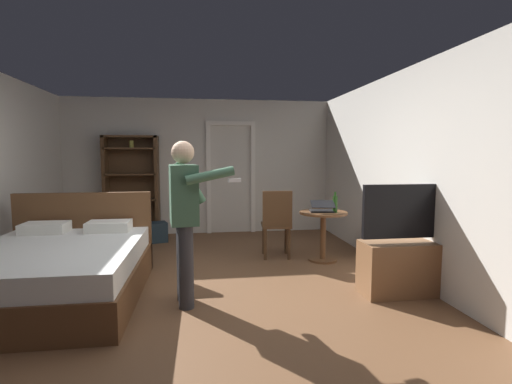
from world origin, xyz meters
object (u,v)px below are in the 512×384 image
object	(u,v)px
suitcase_dark	(134,230)
wooden_chair	(277,221)
bed	(58,270)
bottle_on_table	(335,204)
person_blue_shirt	(185,212)
side_table	(323,228)
bookshelf	(132,183)
laptop	(322,209)
suitcase_small	(148,233)
tv_flatscreen	(404,260)

from	to	relation	value
suitcase_dark	wooden_chair	bearing A→B (deg)	-31.79
bed	bottle_on_table	size ratio (longest dim) A/B	7.29
bed	person_blue_shirt	size ratio (longest dim) A/B	1.28
bed	side_table	distance (m)	3.33
bookshelf	bottle_on_table	size ratio (longest dim) A/B	6.42
side_table	bookshelf	bearing A→B (deg)	145.70
bed	person_blue_shirt	xyz separation A→B (m)	(1.33, -0.33, 0.63)
laptop	suitcase_small	xyz separation A→B (m)	(-2.57, 1.54, -0.58)
person_blue_shirt	suitcase_dark	size ratio (longest dim) A/B	3.38
bed	wooden_chair	distance (m)	2.83
bookshelf	wooden_chair	distance (m)	2.96
side_table	suitcase_dark	xyz separation A→B (m)	(-2.86, 1.55, -0.26)
bed	bookshelf	distance (m)	3.07
laptop	suitcase_small	bearing A→B (deg)	149.17
tv_flatscreen	side_table	bearing A→B (deg)	108.64
laptop	wooden_chair	distance (m)	0.68
tv_flatscreen	wooden_chair	world-z (taller)	tv_flatscreen
wooden_chair	person_blue_shirt	xyz separation A→B (m)	(-1.23, -1.53, 0.39)
bottle_on_table	tv_flatscreen	bearing A→B (deg)	-76.00
bed	suitcase_small	distance (m)	2.54
suitcase_small	person_blue_shirt	bearing A→B (deg)	-90.86
laptop	suitcase_dark	bearing A→B (deg)	150.52
wooden_chair	suitcase_small	xyz separation A→B (m)	(-1.99, 1.27, -0.38)
tv_flatscreen	side_table	size ratio (longest dim) A/B	1.70
wooden_chair	laptop	bearing A→B (deg)	-24.41
bed	laptop	distance (m)	3.31
side_table	bottle_on_table	xyz separation A→B (m)	(0.14, -0.08, 0.35)
laptop	suitcase_dark	xyz separation A→B (m)	(-2.82, 1.59, -0.54)
bed	bottle_on_table	bearing A→B (deg)	15.08
tv_flatscreen	side_table	world-z (taller)	tv_flatscreen
laptop	wooden_chair	xyz separation A→B (m)	(-0.59, 0.27, -0.21)
tv_flatscreen	bed	bearing A→B (deg)	173.89
bookshelf	tv_flatscreen	size ratio (longest dim) A/B	1.55
bottle_on_table	person_blue_shirt	size ratio (longest dim) A/B	0.18
tv_flatscreen	wooden_chair	distance (m)	1.93
bookshelf	person_blue_shirt	bearing A→B (deg)	-71.80
laptop	suitcase_small	distance (m)	3.05
wooden_chair	suitcase_dark	size ratio (longest dim) A/B	2.05
side_table	person_blue_shirt	size ratio (longest dim) A/B	0.43
laptop	person_blue_shirt	world-z (taller)	person_blue_shirt
wooden_chair	suitcase_small	world-z (taller)	wooden_chair
bed	suitcase_small	bearing A→B (deg)	77.03
bed	suitcase_small	size ratio (longest dim) A/B	3.34
person_blue_shirt	bed	bearing A→B (deg)	165.90
side_table	laptop	size ratio (longest dim) A/B	1.89
bed	bottle_on_table	xyz separation A→B (m)	(3.32, 0.89, 0.52)
bookshelf	side_table	world-z (taller)	bookshelf
bookshelf	side_table	bearing A→B (deg)	-34.30
bottle_on_table	wooden_chair	bearing A→B (deg)	158.31
laptop	suitcase_dark	distance (m)	3.28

